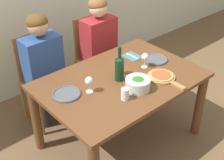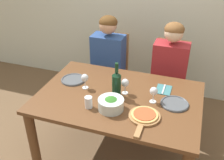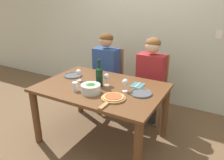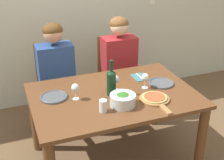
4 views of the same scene
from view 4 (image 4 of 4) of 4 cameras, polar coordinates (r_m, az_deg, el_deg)
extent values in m
plane|color=brown|center=(3.25, 0.27, -14.27)|extent=(40.00, 40.00, 0.00)
cube|color=white|center=(4.34, 7.35, 14.30)|extent=(0.08, 0.01, 0.12)
cube|color=brown|center=(2.84, 0.30, -2.88)|extent=(1.49, 1.02, 0.04)
cylinder|color=brown|center=(3.00, 15.99, -10.69)|extent=(0.09, 0.09, 0.71)
cylinder|color=brown|center=(3.28, -13.93, -7.07)|extent=(0.09, 0.09, 0.71)
cylinder|color=brown|center=(3.63, 7.85, -3.08)|extent=(0.09, 0.09, 0.71)
cube|color=#9E7042|center=(3.54, -9.93, -2.11)|extent=(0.42, 0.42, 0.04)
cube|color=#9E7042|center=(3.61, -10.88, 3.06)|extent=(0.38, 0.03, 0.51)
cylinder|color=#9E7042|center=(3.48, -12.08, -7.45)|extent=(0.04, 0.04, 0.44)
cylinder|color=#9E7042|center=(3.53, -5.98, -6.39)|extent=(0.04, 0.04, 0.44)
cylinder|color=#9E7042|center=(3.80, -13.05, -4.49)|extent=(0.04, 0.04, 0.44)
cylinder|color=#9E7042|center=(3.85, -7.48, -3.57)|extent=(0.04, 0.04, 0.44)
cube|color=#9E7042|center=(3.72, 1.14, -0.29)|extent=(0.42, 0.42, 0.04)
cube|color=#9E7042|center=(3.78, 0.08, 4.62)|extent=(0.38, 0.03, 0.51)
cylinder|color=#9E7042|center=(3.62, -0.58, -5.38)|extent=(0.04, 0.04, 0.44)
cylinder|color=#9E7042|center=(3.75, 4.89, -4.30)|extent=(0.04, 0.04, 0.44)
cylinder|color=#9E7042|center=(3.93, -2.49, -2.71)|extent=(0.04, 0.04, 0.44)
cylinder|color=#9E7042|center=(4.05, 2.61, -1.81)|extent=(0.04, 0.04, 0.44)
cylinder|color=#28282D|center=(3.57, -10.82, -6.03)|extent=(0.10, 0.10, 0.48)
cylinder|color=#28282D|center=(3.60, -8.00, -5.55)|extent=(0.10, 0.10, 0.48)
cube|color=navy|center=(3.40, -10.22, 2.04)|extent=(0.38, 0.22, 0.54)
cylinder|color=navy|center=(3.22, -12.63, -2.53)|extent=(0.07, 0.31, 0.14)
cylinder|color=navy|center=(3.29, -5.77, -1.41)|extent=(0.07, 0.31, 0.14)
sphere|color=tan|center=(3.27, -10.75, 8.32)|extent=(0.20, 0.20, 0.20)
ellipsoid|color=#563819|center=(3.27, -10.84, 8.95)|extent=(0.21, 0.21, 0.15)
cylinder|color=#28282D|center=(3.73, 0.28, -4.05)|extent=(0.10, 0.10, 0.48)
cylinder|color=#28282D|center=(3.79, 2.82, -3.57)|extent=(0.10, 0.10, 0.48)
cube|color=maroon|center=(3.59, 1.30, 3.72)|extent=(0.38, 0.22, 0.54)
cylinder|color=maroon|center=(3.38, -0.33, -0.51)|extent=(0.07, 0.31, 0.14)
cylinder|color=maroon|center=(3.52, 5.78, 0.50)|extent=(0.07, 0.31, 0.14)
sphere|color=beige|center=(3.46, 1.36, 9.72)|extent=(0.20, 0.20, 0.20)
ellipsoid|color=brown|center=(3.46, 1.30, 10.32)|extent=(0.21, 0.21, 0.15)
cylinder|color=black|center=(2.78, -0.15, -0.69)|extent=(0.08, 0.08, 0.21)
cone|color=black|center=(2.73, -0.15, 1.59)|extent=(0.08, 0.08, 0.03)
cylinder|color=black|center=(2.70, -0.15, 2.78)|extent=(0.03, 0.03, 0.09)
cylinder|color=silver|center=(2.63, 1.98, -3.67)|extent=(0.22, 0.22, 0.10)
ellipsoid|color=#2D6B23|center=(2.63, 1.98, -3.57)|extent=(0.18, 0.18, 0.11)
cylinder|color=#4C5156|center=(2.81, -10.57, -3.11)|extent=(0.25, 0.25, 0.01)
torus|color=#4C5156|center=(2.81, -10.58, -3.00)|extent=(0.24, 0.24, 0.01)
cylinder|color=#4C5156|center=(3.05, 8.99, -0.60)|extent=(0.25, 0.25, 0.01)
torus|color=#4C5156|center=(3.05, 9.00, -0.50)|extent=(0.24, 0.24, 0.01)
cylinder|color=#9E7042|center=(2.75, 7.76, -3.44)|extent=(0.26, 0.26, 0.02)
cube|color=#9E7042|center=(2.60, 9.82, -5.43)|extent=(0.04, 0.14, 0.02)
cylinder|color=tan|center=(2.75, 7.77, -3.17)|extent=(0.22, 0.22, 0.01)
cylinder|color=#AD4C28|center=(2.74, 7.78, -3.02)|extent=(0.18, 0.18, 0.01)
cylinder|color=silver|center=(2.76, -6.62, -3.46)|extent=(0.06, 0.06, 0.01)
cylinder|color=silver|center=(2.74, -6.66, -2.72)|extent=(0.01, 0.01, 0.07)
ellipsoid|color=silver|center=(2.71, -6.73, -1.44)|extent=(0.07, 0.07, 0.08)
ellipsoid|color=maroon|center=(2.71, -6.72, -1.67)|extent=(0.06, 0.06, 0.03)
cylinder|color=silver|center=(2.95, 6.02, -1.42)|extent=(0.06, 0.06, 0.01)
cylinder|color=silver|center=(2.93, 6.05, -0.71)|extent=(0.01, 0.01, 0.07)
ellipsoid|color=silver|center=(2.90, 6.12, 0.51)|extent=(0.07, 0.07, 0.08)
ellipsoid|color=maroon|center=(2.91, 6.11, 0.29)|extent=(0.06, 0.06, 0.03)
cylinder|color=silver|center=(2.89, 0.64, -1.84)|extent=(0.06, 0.06, 0.01)
cylinder|color=silver|center=(2.87, 0.65, -1.12)|extent=(0.01, 0.01, 0.07)
ellipsoid|color=silver|center=(2.84, 0.65, 0.12)|extent=(0.07, 0.07, 0.08)
ellipsoid|color=maroon|center=(2.85, 0.65, -0.10)|extent=(0.06, 0.06, 0.03)
cylinder|color=silver|center=(2.54, -1.64, -4.75)|extent=(0.07, 0.07, 0.10)
cube|color=#387075|center=(3.16, 5.13, 0.53)|extent=(0.14, 0.18, 0.01)
cube|color=silver|center=(3.15, 5.13, 0.62)|extent=(0.01, 0.17, 0.01)
camera|label=1|loc=(0.97, -80.98, 18.11)|focal=50.00mm
camera|label=2|loc=(1.55, 56.80, 15.00)|focal=42.00mm
camera|label=3|loc=(2.23, 61.20, 4.26)|focal=35.00mm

